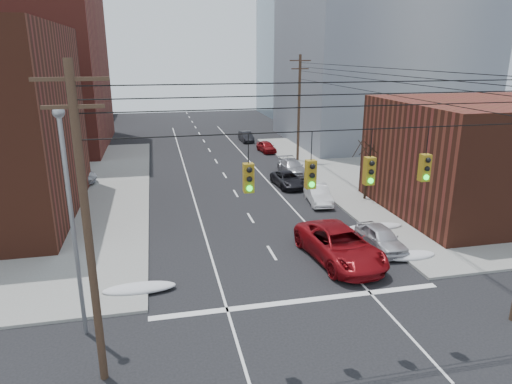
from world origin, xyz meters
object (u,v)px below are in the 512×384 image
parked_car_d (292,167)px  lot_car_a (5,221)px  parked_car_a (381,238)px  red_pickup (340,245)px  lot_car_b (62,176)px  parked_car_c (288,179)px  parked_car_b (318,194)px  parked_car_e (266,147)px  parked_car_f (246,137)px  lot_car_d (3,192)px

parked_car_d → lot_car_a: bearing=-156.4°
parked_car_a → red_pickup: bearing=-165.4°
lot_car_b → parked_car_d: bearing=-92.0°
parked_car_c → lot_car_b: (-19.05, 4.11, 0.32)m
lot_car_b → red_pickup: bearing=-138.7°
parked_car_b → parked_car_e: bearing=95.2°
parked_car_e → parked_car_f: 7.13m
red_pickup → parked_car_b: bearing=70.4°
parked_car_b → parked_car_c: (-0.99, 4.92, -0.08)m
parked_car_a → parked_car_b: 9.03m
parked_car_a → parked_car_f: 35.37m
lot_car_a → lot_car_b: size_ratio=0.75×
parked_car_c → lot_car_d: lot_car_d is taller
lot_car_a → parked_car_f: bearing=-23.3°
parked_car_c → lot_car_a: 21.73m
parked_car_b → lot_car_a: 21.77m
lot_car_d → parked_car_b: bearing=-107.3°
lot_car_a → lot_car_b: (1.67, 10.64, 0.09)m
parked_car_c → parked_car_f: parked_car_f is taller
parked_car_b → lot_car_b: bearing=162.8°
parked_car_a → parked_car_f: (-1.01, 35.35, -0.06)m
red_pickup → parked_car_b: red_pickup is taller
parked_car_b → parked_car_c: parked_car_b is taller
parked_car_f → lot_car_a: lot_car_a is taller
parked_car_b → lot_car_b: 21.98m
parked_car_e → lot_car_a: bearing=-143.2°
parked_car_a → parked_car_c: 14.02m
parked_car_d → lot_car_a: lot_car_a is taller
parked_car_d → parked_car_f: (-1.01, 17.40, -0.04)m
parked_car_d → lot_car_b: (-20.65, 0.09, 0.26)m
parked_car_a → parked_car_e: bearing=87.3°
parked_car_d → parked_car_b: bearing=-95.6°
parked_car_b → lot_car_d: bearing=173.9°
parked_car_d → parked_car_e: bearing=88.3°
parked_car_f → lot_car_d: bearing=-140.3°
parked_car_c → lot_car_d: 22.82m
parked_car_d → parked_car_c: bearing=-113.4°
red_pickup → parked_car_f: size_ratio=1.68×
lot_car_a → parked_car_c: bearing=-58.5°
parked_car_a → parked_car_d: 17.95m
parked_car_a → lot_car_a: lot_car_a is taller
parked_car_b → parked_car_c: 5.02m
red_pickup → lot_car_a: size_ratio=1.55×
lot_car_a → lot_car_d: bearing=30.2°
parked_car_d → parked_car_e: parked_car_d is taller
lot_car_b → parked_car_c: bearing=-103.9°
parked_car_e → lot_car_d: lot_car_d is taller
red_pickup → parked_car_f: 36.33m
parked_car_a → lot_car_d: 28.42m
parked_car_f → lot_car_a: 35.15m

